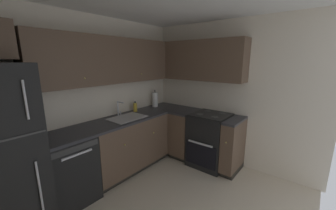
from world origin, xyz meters
TOP-DOWN VIEW (x-y plane):
  - wall_back at (0.00, 1.48)m, footprint 3.54×0.05m
  - wall_right at (1.74, 0.00)m, footprint 0.05×3.01m
  - dishwasher at (-0.57, 1.15)m, footprint 0.60×0.63m
  - lower_cabinets_back at (0.42, 1.16)m, footprint 1.39×0.62m
  - countertop_back at (0.42, 1.15)m, footprint 2.59×0.60m
  - lower_cabinets_right at (1.42, 0.34)m, footprint 0.62×1.22m
  - countertop_right at (1.42, 0.34)m, footprint 0.60×1.22m
  - oven_range at (1.44, 0.16)m, footprint 0.68×0.62m
  - upper_cabinets_back at (0.26, 1.29)m, footprint 2.27×0.34m
  - upper_cabinets_right at (1.56, 0.57)m, footprint 0.32×1.77m
  - sink at (0.42, 1.12)m, footprint 0.57×0.40m
  - faucet at (0.43, 1.33)m, footprint 0.07×0.16m
  - soap_bottle at (0.78, 1.33)m, footprint 0.07×0.07m
  - paper_towel_roll at (1.29, 1.31)m, footprint 0.11×0.11m

SIDE VIEW (x-z plane):
  - dishwasher at x=-0.57m, z-range 0.00..0.87m
  - lower_cabinets_back at x=0.42m, z-range 0.00..0.88m
  - lower_cabinets_right at x=1.42m, z-range 0.00..0.88m
  - oven_range at x=1.44m, z-range -0.07..0.99m
  - sink at x=0.42m, z-range 0.82..0.92m
  - countertop_back at x=0.42m, z-range 0.87..0.91m
  - countertop_right at x=1.42m, z-range 0.87..0.91m
  - soap_bottle at x=0.78m, z-range 0.90..1.08m
  - paper_towel_roll at x=1.29m, z-range 0.88..1.22m
  - faucet at x=0.43m, z-range 0.93..1.18m
  - wall_back at x=0.00m, z-range 0.00..2.46m
  - wall_right at x=1.74m, z-range 0.00..2.46m
  - upper_cabinets_back at x=0.26m, z-range 1.47..2.15m
  - upper_cabinets_right at x=1.56m, z-range 1.47..2.15m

